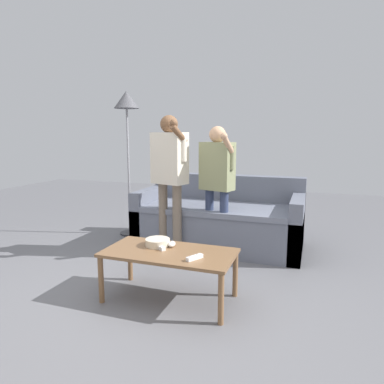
{
  "coord_description": "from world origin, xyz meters",
  "views": [
    {
      "loc": [
        1.25,
        -2.49,
        1.36
      ],
      "look_at": [
        0.18,
        0.53,
        0.82
      ],
      "focal_mm": 32.49,
      "sensor_mm": 36.0,
      "label": 1
    }
  ],
  "objects_px": {
    "game_remote_nunchuk": "(172,244)",
    "floor_lamp": "(127,112)",
    "couch": "(220,221)",
    "player_center": "(217,176)",
    "snack_bowl": "(158,242)",
    "game_remote_wand_near": "(159,247)",
    "coffee_table": "(169,257)",
    "player_left": "(169,169)",
    "game_remote_wand_far": "(195,257)"
  },
  "relations": [
    {
      "from": "coffee_table",
      "to": "player_left",
      "type": "xyz_separation_m",
      "value": [
        -0.43,
        1.02,
        0.61
      ]
    },
    {
      "from": "coffee_table",
      "to": "player_center",
      "type": "relative_size",
      "value": 0.74
    },
    {
      "from": "snack_bowl",
      "to": "floor_lamp",
      "type": "height_order",
      "value": "floor_lamp"
    },
    {
      "from": "couch",
      "to": "game_remote_wand_far",
      "type": "relative_size",
      "value": 13.26
    },
    {
      "from": "snack_bowl",
      "to": "game_remote_wand_far",
      "type": "xyz_separation_m",
      "value": [
        0.4,
        -0.21,
        -0.01
      ]
    },
    {
      "from": "snack_bowl",
      "to": "game_remote_nunchuk",
      "type": "height_order",
      "value": "snack_bowl"
    },
    {
      "from": "snack_bowl",
      "to": "player_left",
      "type": "xyz_separation_m",
      "value": [
        -0.28,
        0.92,
        0.53
      ]
    },
    {
      "from": "couch",
      "to": "player_left",
      "type": "relative_size",
      "value": 1.26
    },
    {
      "from": "game_remote_wand_near",
      "to": "game_remote_wand_far",
      "type": "distance_m",
      "value": 0.39
    },
    {
      "from": "couch",
      "to": "coffee_table",
      "type": "bearing_deg",
      "value": -90.67
    },
    {
      "from": "player_center",
      "to": "game_remote_wand_far",
      "type": "distance_m",
      "value": 1.34
    },
    {
      "from": "couch",
      "to": "floor_lamp",
      "type": "height_order",
      "value": "floor_lamp"
    },
    {
      "from": "player_left",
      "to": "game_remote_wand_near",
      "type": "height_order",
      "value": "player_left"
    },
    {
      "from": "floor_lamp",
      "to": "player_center",
      "type": "height_order",
      "value": "floor_lamp"
    },
    {
      "from": "snack_bowl",
      "to": "player_center",
      "type": "xyz_separation_m",
      "value": [
        0.23,
        1.04,
        0.46
      ]
    },
    {
      "from": "game_remote_wand_far",
      "to": "player_left",
      "type": "bearing_deg",
      "value": 121.2
    },
    {
      "from": "floor_lamp",
      "to": "player_left",
      "type": "height_order",
      "value": "floor_lamp"
    },
    {
      "from": "couch",
      "to": "floor_lamp",
      "type": "xyz_separation_m",
      "value": [
        -1.28,
        0.05,
        1.33
      ]
    },
    {
      "from": "player_center",
      "to": "game_remote_wand_near",
      "type": "height_order",
      "value": "player_center"
    },
    {
      "from": "coffee_table",
      "to": "game_remote_nunchuk",
      "type": "bearing_deg",
      "value": 101.4
    },
    {
      "from": "couch",
      "to": "game_remote_wand_far",
      "type": "height_order",
      "value": "couch"
    },
    {
      "from": "game_remote_nunchuk",
      "to": "game_remote_wand_near",
      "type": "distance_m",
      "value": 0.11
    },
    {
      "from": "snack_bowl",
      "to": "player_left",
      "type": "height_order",
      "value": "player_left"
    },
    {
      "from": "player_center",
      "to": "player_left",
      "type": "xyz_separation_m",
      "value": [
        -0.51,
        -0.12,
        0.07
      ]
    },
    {
      "from": "couch",
      "to": "game_remote_nunchuk",
      "type": "height_order",
      "value": "couch"
    },
    {
      "from": "coffee_table",
      "to": "player_center",
      "type": "xyz_separation_m",
      "value": [
        0.08,
        1.14,
        0.54
      ]
    },
    {
      "from": "game_remote_wand_near",
      "to": "player_center",
      "type": "bearing_deg",
      "value": 80.15
    },
    {
      "from": "player_left",
      "to": "game_remote_wand_near",
      "type": "distance_m",
      "value": 1.17
    },
    {
      "from": "game_remote_nunchuk",
      "to": "coffee_table",
      "type": "bearing_deg",
      "value": -78.6
    },
    {
      "from": "game_remote_wand_near",
      "to": "game_remote_wand_far",
      "type": "xyz_separation_m",
      "value": [
        0.36,
        -0.14,
        0.0
      ]
    },
    {
      "from": "game_remote_nunchuk",
      "to": "player_left",
      "type": "bearing_deg",
      "value": 113.95
    },
    {
      "from": "snack_bowl",
      "to": "game_remote_wand_near",
      "type": "xyz_separation_m",
      "value": [
        0.04,
        -0.06,
        -0.01
      ]
    },
    {
      "from": "coffee_table",
      "to": "floor_lamp",
      "type": "height_order",
      "value": "floor_lamp"
    },
    {
      "from": "coffee_table",
      "to": "game_remote_wand_far",
      "type": "xyz_separation_m",
      "value": [
        0.26,
        -0.11,
        0.06
      ]
    },
    {
      "from": "snack_bowl",
      "to": "player_center",
      "type": "distance_m",
      "value": 1.16
    },
    {
      "from": "game_remote_wand_near",
      "to": "snack_bowl",
      "type": "bearing_deg",
      "value": 123.83
    },
    {
      "from": "couch",
      "to": "snack_bowl",
      "type": "height_order",
      "value": "couch"
    },
    {
      "from": "coffee_table",
      "to": "couch",
      "type": "bearing_deg",
      "value": 89.33
    },
    {
      "from": "game_remote_nunchuk",
      "to": "floor_lamp",
      "type": "relative_size",
      "value": 0.05
    },
    {
      "from": "couch",
      "to": "player_center",
      "type": "xyz_separation_m",
      "value": [
        0.06,
        -0.39,
        0.6
      ]
    },
    {
      "from": "game_remote_nunchuk",
      "to": "game_remote_wand_far",
      "type": "relative_size",
      "value": 0.6
    },
    {
      "from": "floor_lamp",
      "to": "game_remote_wand_far",
      "type": "xyz_separation_m",
      "value": [
        1.51,
        -1.69,
        -1.21
      ]
    },
    {
      "from": "couch",
      "to": "player_center",
      "type": "height_order",
      "value": "player_center"
    },
    {
      "from": "coffee_table",
      "to": "game_remote_nunchuk",
      "type": "xyz_separation_m",
      "value": [
        -0.02,
        0.11,
        0.07
      ]
    },
    {
      "from": "couch",
      "to": "floor_lamp",
      "type": "bearing_deg",
      "value": 177.71
    },
    {
      "from": "player_center",
      "to": "coffee_table",
      "type": "bearing_deg",
      "value": -94.15
    },
    {
      "from": "game_remote_nunchuk",
      "to": "floor_lamp",
      "type": "distance_m",
      "value": 2.27
    },
    {
      "from": "player_center",
      "to": "game_remote_wand_far",
      "type": "relative_size",
      "value": 9.73
    },
    {
      "from": "floor_lamp",
      "to": "player_center",
      "type": "bearing_deg",
      "value": -18.32
    },
    {
      "from": "couch",
      "to": "floor_lamp",
      "type": "relative_size",
      "value": 1.03
    }
  ]
}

